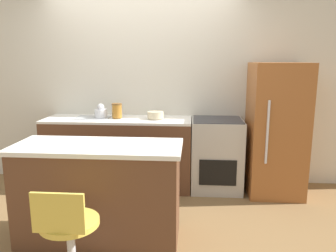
# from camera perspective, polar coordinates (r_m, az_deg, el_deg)

# --- Properties ---
(ground_plane) EXTENTS (14.00, 14.00, 0.00)m
(ground_plane) POSITION_cam_1_polar(r_m,az_deg,el_deg) (4.15, -5.47, -11.95)
(ground_plane) COLOR brown
(wall_back) EXTENTS (8.00, 0.06, 2.60)m
(wall_back) POSITION_cam_1_polar(r_m,az_deg,el_deg) (4.45, -4.38, 6.97)
(wall_back) COLOR beige
(wall_back) RESTS_ON ground_plane
(back_counter) EXTENTS (1.88, 0.58, 0.92)m
(back_counter) POSITION_cam_1_polar(r_m,az_deg,el_deg) (4.34, -8.57, -4.59)
(back_counter) COLOR brown
(back_counter) RESTS_ON ground_plane
(kitchen_island) EXTENTS (1.50, 0.61, 0.91)m
(kitchen_island) POSITION_cam_1_polar(r_m,az_deg,el_deg) (3.12, -11.85, -11.23)
(kitchen_island) COLOR brown
(kitchen_island) RESTS_ON ground_plane
(oven_range) EXTENTS (0.64, 0.60, 0.92)m
(oven_range) POSITION_cam_1_polar(r_m,az_deg,el_deg) (4.24, 8.45, -4.95)
(oven_range) COLOR #B7B2A8
(oven_range) RESTS_ON ground_plane
(refrigerator) EXTENTS (0.65, 0.71, 1.61)m
(refrigerator) POSITION_cam_1_polar(r_m,az_deg,el_deg) (4.22, 18.24, -0.59)
(refrigerator) COLOR #995628
(refrigerator) RESTS_ON ground_plane
(stool_chair) EXTENTS (0.42, 0.42, 0.81)m
(stool_chair) POSITION_cam_1_polar(r_m,az_deg,el_deg) (2.58, -16.84, -18.46)
(stool_chair) COLOR #B7B7BC
(stool_chair) RESTS_ON ground_plane
(kettle) EXTENTS (0.16, 0.16, 0.18)m
(kettle) POSITION_cam_1_polar(r_m,az_deg,el_deg) (4.28, -11.62, 2.37)
(kettle) COLOR silver
(kettle) RESTS_ON back_counter
(mixing_bowl) EXTENTS (0.20, 0.20, 0.09)m
(mixing_bowl) POSITION_cam_1_polar(r_m,az_deg,el_deg) (4.15, -2.19, 1.94)
(mixing_bowl) COLOR #C1B28E
(mixing_bowl) RESTS_ON back_counter
(canister_jar) EXTENTS (0.13, 0.13, 0.19)m
(canister_jar) POSITION_cam_1_polar(r_m,az_deg,el_deg) (4.22, -8.88, 2.66)
(canister_jar) COLOR #9E6623
(canister_jar) RESTS_ON back_counter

